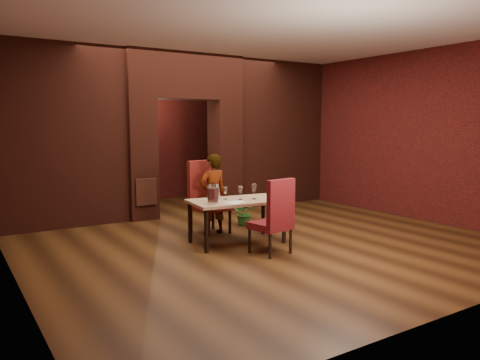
{
  "coord_description": "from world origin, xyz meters",
  "views": [
    {
      "loc": [
        -4.14,
        -6.52,
        1.82
      ],
      "look_at": [
        0.04,
        0.0,
        0.88
      ],
      "focal_mm": 35.0,
      "sensor_mm": 36.0,
      "label": 1
    }
  ],
  "objects_px": {
    "dining_table": "(237,221)",
    "chair_far": "(210,197)",
    "chair_near": "(270,216)",
    "wine_glass_c": "(254,192)",
    "person_seated": "(213,194)",
    "wine_glass_b": "(240,193)",
    "wine_glass_a": "(225,193)",
    "potted_plant": "(244,213)",
    "wine_bucket": "(214,196)",
    "water_bottle": "(214,192)"
  },
  "relations": [
    {
      "from": "chair_far",
      "to": "water_bottle",
      "type": "bearing_deg",
      "value": -123.08
    },
    {
      "from": "wine_glass_a",
      "to": "wine_glass_c",
      "type": "xyz_separation_m",
      "value": [
        0.38,
        -0.23,
        0.02
      ]
    },
    {
      "from": "chair_far",
      "to": "wine_glass_c",
      "type": "bearing_deg",
      "value": -78.91
    },
    {
      "from": "chair_far",
      "to": "chair_near",
      "type": "height_order",
      "value": "chair_far"
    },
    {
      "from": "wine_glass_c",
      "to": "potted_plant",
      "type": "distance_m",
      "value": 1.33
    },
    {
      "from": "wine_glass_a",
      "to": "potted_plant",
      "type": "height_order",
      "value": "wine_glass_a"
    },
    {
      "from": "chair_far",
      "to": "wine_glass_a",
      "type": "relative_size",
      "value": 6.39
    },
    {
      "from": "chair_near",
      "to": "wine_bucket",
      "type": "distance_m",
      "value": 0.87
    },
    {
      "from": "person_seated",
      "to": "wine_bucket",
      "type": "height_order",
      "value": "person_seated"
    },
    {
      "from": "person_seated",
      "to": "wine_bucket",
      "type": "bearing_deg",
      "value": 58.79
    },
    {
      "from": "wine_glass_a",
      "to": "wine_glass_c",
      "type": "height_order",
      "value": "wine_glass_c"
    },
    {
      "from": "chair_near",
      "to": "person_seated",
      "type": "relative_size",
      "value": 0.81
    },
    {
      "from": "chair_near",
      "to": "wine_bucket",
      "type": "xyz_separation_m",
      "value": [
        -0.56,
        0.62,
        0.25
      ]
    },
    {
      "from": "chair_near",
      "to": "wine_glass_c",
      "type": "bearing_deg",
      "value": -113.97
    },
    {
      "from": "chair_far",
      "to": "wine_glass_b",
      "type": "xyz_separation_m",
      "value": [
        0.1,
        -0.77,
        0.17
      ]
    },
    {
      "from": "wine_glass_b",
      "to": "wine_bucket",
      "type": "height_order",
      "value": "wine_bucket"
    },
    {
      "from": "person_seated",
      "to": "water_bottle",
      "type": "height_order",
      "value": "person_seated"
    },
    {
      "from": "potted_plant",
      "to": "wine_glass_c",
      "type": "bearing_deg",
      "value": -116.08
    },
    {
      "from": "chair_near",
      "to": "water_bottle",
      "type": "distance_m",
      "value": 0.96
    },
    {
      "from": "wine_glass_c",
      "to": "water_bottle",
      "type": "bearing_deg",
      "value": 167.86
    },
    {
      "from": "dining_table",
      "to": "person_seated",
      "type": "bearing_deg",
      "value": 98.02
    },
    {
      "from": "person_seated",
      "to": "wine_glass_b",
      "type": "xyz_separation_m",
      "value": [
        0.08,
        -0.72,
        0.1
      ]
    },
    {
      "from": "wine_glass_c",
      "to": "water_bottle",
      "type": "xyz_separation_m",
      "value": [
        -0.63,
        0.14,
        0.03
      ]
    },
    {
      "from": "dining_table",
      "to": "wine_glass_c",
      "type": "distance_m",
      "value": 0.52
    },
    {
      "from": "wine_bucket",
      "to": "water_bottle",
      "type": "height_order",
      "value": "water_bottle"
    },
    {
      "from": "wine_glass_b",
      "to": "wine_bucket",
      "type": "relative_size",
      "value": 0.88
    },
    {
      "from": "person_seated",
      "to": "water_bottle",
      "type": "relative_size",
      "value": 4.62
    },
    {
      "from": "water_bottle",
      "to": "wine_glass_a",
      "type": "bearing_deg",
      "value": 20.09
    },
    {
      "from": "chair_far",
      "to": "water_bottle",
      "type": "height_order",
      "value": "chair_far"
    },
    {
      "from": "dining_table",
      "to": "chair_near",
      "type": "relative_size",
      "value": 1.33
    },
    {
      "from": "wine_glass_b",
      "to": "wine_bucket",
      "type": "distance_m",
      "value": 0.55
    },
    {
      "from": "wine_glass_a",
      "to": "wine_bucket",
      "type": "bearing_deg",
      "value": -143.05
    },
    {
      "from": "wine_glass_b",
      "to": "wine_glass_c",
      "type": "relative_size",
      "value": 0.87
    },
    {
      "from": "person_seated",
      "to": "potted_plant",
      "type": "bearing_deg",
      "value": -163.57
    },
    {
      "from": "wine_glass_a",
      "to": "wine_glass_c",
      "type": "relative_size",
      "value": 0.81
    },
    {
      "from": "chair_far",
      "to": "water_bottle",
      "type": "distance_m",
      "value": 0.82
    },
    {
      "from": "chair_far",
      "to": "wine_glass_b",
      "type": "height_order",
      "value": "chair_far"
    },
    {
      "from": "wine_glass_a",
      "to": "wine_glass_b",
      "type": "xyz_separation_m",
      "value": [
        0.18,
        -0.15,
        0.01
      ]
    },
    {
      "from": "dining_table",
      "to": "chair_far",
      "type": "xyz_separation_m",
      "value": [
        -0.04,
        0.76,
        0.27
      ]
    },
    {
      "from": "dining_table",
      "to": "wine_glass_a",
      "type": "height_order",
      "value": "wine_glass_a"
    },
    {
      "from": "chair_far",
      "to": "wine_glass_c",
      "type": "distance_m",
      "value": 0.92
    },
    {
      "from": "wine_glass_b",
      "to": "water_bottle",
      "type": "height_order",
      "value": "water_bottle"
    },
    {
      "from": "chair_near",
      "to": "potted_plant",
      "type": "xyz_separation_m",
      "value": [
        0.71,
        1.75,
        -0.31
      ]
    },
    {
      "from": "chair_far",
      "to": "wine_glass_b",
      "type": "distance_m",
      "value": 0.8
    },
    {
      "from": "chair_far",
      "to": "chair_near",
      "type": "relative_size",
      "value": 1.13
    },
    {
      "from": "dining_table",
      "to": "wine_glass_c",
      "type": "height_order",
      "value": "wine_glass_c"
    },
    {
      "from": "wine_bucket",
      "to": "chair_near",
      "type": "bearing_deg",
      "value": -48.25
    },
    {
      "from": "wine_glass_c",
      "to": "wine_glass_a",
      "type": "bearing_deg",
      "value": 148.69
    },
    {
      "from": "wine_bucket",
      "to": "wine_glass_c",
      "type": "bearing_deg",
      "value": 2.88
    },
    {
      "from": "chair_near",
      "to": "wine_glass_b",
      "type": "bearing_deg",
      "value": -97.52
    }
  ]
}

